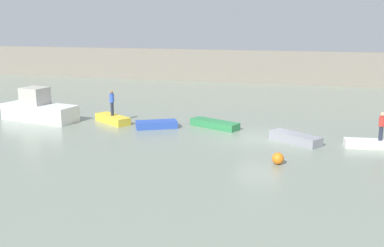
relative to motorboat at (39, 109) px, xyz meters
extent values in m
plane|color=gray|center=(16.07, -0.98, -0.82)|extent=(120.00, 120.00, 0.00)
cube|color=gray|center=(16.07, 24.26, 1.06)|extent=(80.00, 1.20, 3.74)
cube|color=white|center=(0.07, -0.01, -0.23)|extent=(5.94, 2.93, 1.17)
cube|color=#B2ADA3|center=(-0.28, 0.05, 0.97)|extent=(1.94, 1.76, 1.22)
cube|color=gold|center=(5.52, 0.62, -0.55)|extent=(3.16, 2.54, 0.53)
cube|color=#2B4CAD|center=(9.07, -0.03, -0.57)|extent=(2.95, 2.21, 0.48)
cube|color=#2D7F47|center=(12.84, 1.08, -0.57)|extent=(3.60, 2.33, 0.49)
cube|color=gray|center=(18.29, -1.29, -0.55)|extent=(3.21, 2.67, 0.52)
cube|color=white|center=(22.99, -1.24, -0.59)|extent=(3.94, 1.31, 0.45)
cylinder|color=#232838|center=(5.52, 0.62, 0.19)|extent=(0.22, 0.22, 0.94)
cylinder|color=blue|center=(5.52, 0.62, 0.96)|extent=(0.32, 0.32, 0.61)
sphere|color=#936B4C|center=(5.52, 0.62, 1.39)|extent=(0.23, 0.23, 0.23)
cylinder|color=#232838|center=(22.99, -1.24, 0.05)|extent=(0.22, 0.22, 0.83)
cylinder|color=red|center=(22.99, -1.24, 0.74)|extent=(0.32, 0.32, 0.56)
sphere|color=tan|center=(22.99, -1.24, 1.15)|extent=(0.25, 0.25, 0.25)
sphere|color=orange|center=(17.62, -5.75, -0.51)|extent=(0.60, 0.60, 0.60)
camera|label=1|loc=(19.05, -27.46, 6.26)|focal=41.36mm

